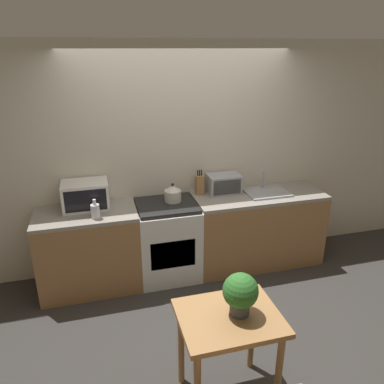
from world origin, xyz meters
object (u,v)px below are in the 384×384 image
at_px(microwave, 86,195).
at_px(bottle, 95,211).
at_px(stove_range, 167,240).
at_px(toaster_oven, 224,184).
at_px(kettle, 173,193).
at_px(dining_table, 229,331).

relative_size(microwave, bottle, 2.37).
bearing_deg(stove_range, toaster_oven, 12.44).
height_order(kettle, toaster_oven, toaster_oven).
relative_size(microwave, dining_table, 0.63).
bearing_deg(kettle, stove_range, -144.80).
distance_m(stove_range, microwave, 1.04).
height_order(stove_range, microwave, microwave).
distance_m(bottle, toaster_oven, 1.52).
bearing_deg(kettle, dining_table, -90.04).
relative_size(microwave, toaster_oven, 1.26).
distance_m(kettle, microwave, 0.94).
bearing_deg(stove_range, kettle, 35.20).
distance_m(stove_range, toaster_oven, 0.93).
bearing_deg(dining_table, microwave, 116.46).
bearing_deg(bottle, stove_range, 12.64).
bearing_deg(toaster_oven, dining_table, -108.40).
distance_m(stove_range, kettle, 0.55).
relative_size(stove_range, bottle, 4.45).
xyz_separation_m(kettle, dining_table, (-0.00, -1.81, -0.36)).
height_order(stove_range, kettle, kettle).
xyz_separation_m(microwave, toaster_oven, (1.57, 0.04, -0.03)).
xyz_separation_m(microwave, bottle, (0.09, -0.29, -0.07)).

